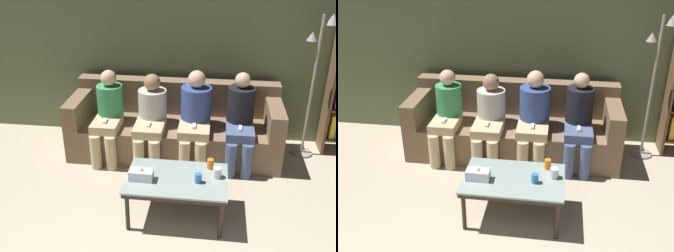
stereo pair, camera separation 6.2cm
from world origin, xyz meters
TOP-DOWN VIEW (x-y plane):
  - wall_back at (0.00, 4.01)m, footprint 12.00×0.06m
  - couch at (0.00, 3.51)m, footprint 2.54×0.86m
  - coffee_table at (0.16, 2.21)m, footprint 0.95×0.63m
  - cup_near_left at (0.47, 2.42)m, footprint 0.06×0.06m
  - cup_near_right at (0.54, 2.27)m, footprint 0.08×0.08m
  - cup_far_center at (0.37, 2.16)m, footprint 0.06×0.06m
  - tissue_box at (-0.16, 2.14)m, footprint 0.22×0.12m
  - standing_lamp at (1.62, 3.64)m, footprint 0.31×0.26m
  - seated_person_left_end at (-0.78, 3.29)m, footprint 0.31×0.64m
  - seated_person_mid_left at (-0.26, 3.28)m, footprint 0.34×0.70m
  - seated_person_mid_right at (0.26, 3.31)m, footprint 0.36×0.67m
  - seated_person_right_end at (0.78, 3.30)m, footprint 0.32×0.64m

SIDE VIEW (x-z plane):
  - couch at x=0.00m, z-range -0.11..0.74m
  - coffee_table at x=0.16m, z-range 0.18..0.61m
  - cup_far_center at x=0.37m, z-range 0.44..0.53m
  - cup_near_left at x=0.47m, z-range 0.44..0.54m
  - cup_near_right at x=0.54m, z-range 0.44..0.54m
  - tissue_box at x=-0.16m, z-range 0.42..0.56m
  - seated_person_mid_left at x=-0.26m, z-range 0.04..1.09m
  - seated_person_left_end at x=-0.78m, z-range 0.03..1.11m
  - seated_person_right_end at x=0.78m, z-range 0.03..1.14m
  - seated_person_mid_right at x=0.26m, z-range 0.04..1.15m
  - standing_lamp at x=1.62m, z-range 0.20..1.93m
  - wall_back at x=0.00m, z-range 0.00..2.60m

